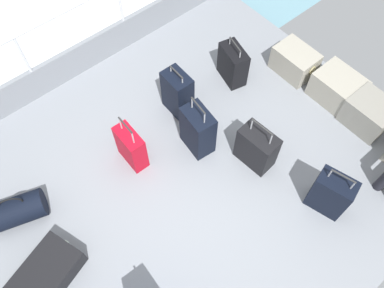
{
  "coord_description": "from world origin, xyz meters",
  "views": [
    {
      "loc": [
        1.57,
        -1.27,
        4.12
      ],
      "look_at": [
        -0.18,
        0.22,
        0.25
      ],
      "focal_mm": 36.59,
      "sensor_mm": 36.0,
      "label": 1
    }
  ],
  "objects_px": {
    "suitcase_5": "(331,194)",
    "suitcase_1": "(177,93)",
    "cargo_crate_1": "(337,88)",
    "suitcase_4": "(131,147)",
    "suitcase_0": "(233,64)",
    "suitcase_2": "(46,275)",
    "suitcase_3": "(257,148)",
    "cargo_crate_0": "(295,61)",
    "cargo_crate_2": "(369,113)",
    "suitcase_6": "(198,130)",
    "duffel_bag": "(16,211)"
  },
  "relations": [
    {
      "from": "cargo_crate_0",
      "to": "suitcase_1",
      "type": "relative_size",
      "value": 0.84
    },
    {
      "from": "cargo_crate_0",
      "to": "suitcase_6",
      "type": "height_order",
      "value": "suitcase_6"
    },
    {
      "from": "cargo_crate_0",
      "to": "cargo_crate_2",
      "type": "distance_m",
      "value": 1.17
    },
    {
      "from": "suitcase_4",
      "to": "cargo_crate_0",
      "type": "bearing_deg",
      "value": 83.28
    },
    {
      "from": "cargo_crate_0",
      "to": "suitcase_3",
      "type": "relative_size",
      "value": 0.83
    },
    {
      "from": "cargo_crate_1",
      "to": "suitcase_4",
      "type": "height_order",
      "value": "suitcase_4"
    },
    {
      "from": "cargo_crate_1",
      "to": "suitcase_4",
      "type": "distance_m",
      "value": 2.72
    },
    {
      "from": "cargo_crate_0",
      "to": "suitcase_6",
      "type": "xyz_separation_m",
      "value": [
        0.05,
        -1.76,
        0.13
      ]
    },
    {
      "from": "suitcase_5",
      "to": "suitcase_6",
      "type": "xyz_separation_m",
      "value": [
        -1.51,
        -0.57,
        0.03
      ]
    },
    {
      "from": "suitcase_0",
      "to": "suitcase_3",
      "type": "xyz_separation_m",
      "value": [
        1.1,
        -0.67,
        0.01
      ]
    },
    {
      "from": "cargo_crate_1",
      "to": "suitcase_4",
      "type": "relative_size",
      "value": 0.85
    },
    {
      "from": "suitcase_0",
      "to": "suitcase_4",
      "type": "bearing_deg",
      "value": -84.63
    },
    {
      "from": "suitcase_4",
      "to": "suitcase_6",
      "type": "distance_m",
      "value": 0.79
    },
    {
      "from": "suitcase_2",
      "to": "suitcase_4",
      "type": "relative_size",
      "value": 1.11
    },
    {
      "from": "cargo_crate_1",
      "to": "suitcase_2",
      "type": "bearing_deg",
      "value": -95.46
    },
    {
      "from": "suitcase_3",
      "to": "suitcase_6",
      "type": "bearing_deg",
      "value": -147.47
    },
    {
      "from": "cargo_crate_0",
      "to": "suitcase_4",
      "type": "xyz_separation_m",
      "value": [
        -0.29,
        -2.47,
        0.08
      ]
    },
    {
      "from": "cargo_crate_0",
      "to": "suitcase_0",
      "type": "height_order",
      "value": "suitcase_0"
    },
    {
      "from": "cargo_crate_2",
      "to": "suitcase_0",
      "type": "height_order",
      "value": "suitcase_0"
    },
    {
      "from": "suitcase_5",
      "to": "suitcase_1",
      "type": "bearing_deg",
      "value": -169.22
    },
    {
      "from": "suitcase_4",
      "to": "suitcase_5",
      "type": "relative_size",
      "value": 1.02
    },
    {
      "from": "suitcase_2",
      "to": "suitcase_3",
      "type": "bearing_deg",
      "value": 81.78
    },
    {
      "from": "duffel_bag",
      "to": "suitcase_6",
      "type": "bearing_deg",
      "value": 75.15
    },
    {
      "from": "cargo_crate_2",
      "to": "suitcase_5",
      "type": "relative_size",
      "value": 0.79
    },
    {
      "from": "duffel_bag",
      "to": "suitcase_4",
      "type": "bearing_deg",
      "value": 81.35
    },
    {
      "from": "suitcase_2",
      "to": "suitcase_3",
      "type": "relative_size",
      "value": 1.15
    },
    {
      "from": "cargo_crate_0",
      "to": "suitcase_0",
      "type": "bearing_deg",
      "value": -122.41
    },
    {
      "from": "suitcase_0",
      "to": "suitcase_4",
      "type": "relative_size",
      "value": 0.85
    },
    {
      "from": "cargo_crate_1",
      "to": "suitcase_6",
      "type": "height_order",
      "value": "suitcase_6"
    },
    {
      "from": "suitcase_6",
      "to": "suitcase_1",
      "type": "bearing_deg",
      "value": 163.71
    },
    {
      "from": "cargo_crate_1",
      "to": "suitcase_4",
      "type": "bearing_deg",
      "value": -110.48
    },
    {
      "from": "suitcase_1",
      "to": "duffel_bag",
      "type": "height_order",
      "value": "suitcase_1"
    },
    {
      "from": "suitcase_4",
      "to": "suitcase_6",
      "type": "relative_size",
      "value": 0.91
    },
    {
      "from": "suitcase_6",
      "to": "duffel_bag",
      "type": "distance_m",
      "value": 2.16
    },
    {
      "from": "suitcase_0",
      "to": "suitcase_4",
      "type": "xyz_separation_m",
      "value": [
        0.16,
        -1.76,
        0.01
      ]
    },
    {
      "from": "suitcase_1",
      "to": "suitcase_3",
      "type": "distance_m",
      "value": 1.19
    },
    {
      "from": "suitcase_6",
      "to": "cargo_crate_2",
      "type": "bearing_deg",
      "value": 58.35
    },
    {
      "from": "suitcase_1",
      "to": "suitcase_4",
      "type": "bearing_deg",
      "value": -75.09
    },
    {
      "from": "suitcase_3",
      "to": "cargo_crate_2",
      "type": "bearing_deg",
      "value": 69.92
    },
    {
      "from": "suitcase_1",
      "to": "suitcase_0",
      "type": "bearing_deg",
      "value": 85.5
    },
    {
      "from": "suitcase_0",
      "to": "suitcase_1",
      "type": "bearing_deg",
      "value": -94.5
    },
    {
      "from": "suitcase_3",
      "to": "cargo_crate_0",
      "type": "bearing_deg",
      "value": 114.96
    },
    {
      "from": "duffel_bag",
      "to": "cargo_crate_0",
      "type": "bearing_deg",
      "value": 82.59
    },
    {
      "from": "duffel_bag",
      "to": "suitcase_2",
      "type": "bearing_deg",
      "value": -7.25
    },
    {
      "from": "cargo_crate_2",
      "to": "suitcase_6",
      "type": "xyz_separation_m",
      "value": [
        -1.12,
        -1.81,
        0.12
      ]
    },
    {
      "from": "cargo_crate_1",
      "to": "suitcase_0",
      "type": "height_order",
      "value": "suitcase_0"
    },
    {
      "from": "suitcase_4",
      "to": "suitcase_5",
      "type": "height_order",
      "value": "suitcase_4"
    },
    {
      "from": "cargo_crate_0",
      "to": "suitcase_0",
      "type": "relative_size",
      "value": 0.94
    },
    {
      "from": "suitcase_5",
      "to": "duffel_bag",
      "type": "bearing_deg",
      "value": -127.83
    },
    {
      "from": "suitcase_6",
      "to": "cargo_crate_0",
      "type": "bearing_deg",
      "value": 91.69
    }
  ]
}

